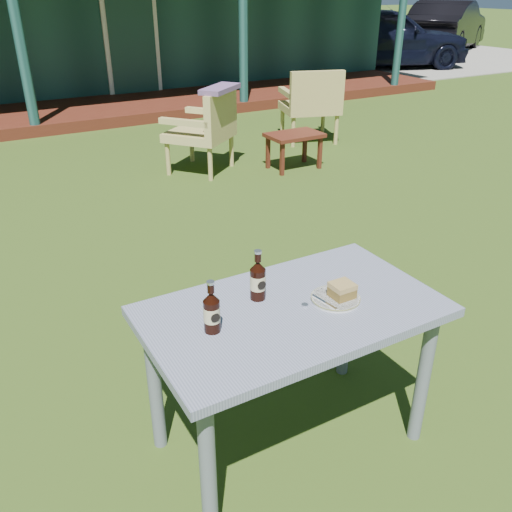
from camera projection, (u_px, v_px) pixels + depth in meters
ground at (163, 288)px, 3.75m from camera, size 80.00×80.00×0.00m
gravel_strip at (410, 59)px, 14.97m from camera, size 9.00×6.00×0.02m
car_near at (380, 37)px, 13.09m from camera, size 4.54×2.89×1.44m
car_far at (447, 26)px, 16.43m from camera, size 4.55×3.49×1.44m
cafe_table at (292, 328)px, 2.23m from camera, size 1.20×0.70×0.72m
plate at (335, 298)px, 2.23m from camera, size 0.20×0.20×0.01m
cake_slice at (342, 290)px, 2.21m from camera, size 0.09×0.09×0.06m
fork at (324, 302)px, 2.19m from camera, size 0.03×0.14×0.00m
cola_bottle_near at (258, 280)px, 2.20m from camera, size 0.07×0.07×0.22m
cola_bottle_far at (212, 312)px, 2.00m from camera, size 0.06×0.07×0.21m
bottle_cap at (305, 305)px, 2.19m from camera, size 0.03×0.03×0.01m
armchair_left at (206, 127)px, 5.85m from camera, size 0.89×0.89×0.88m
armchair_right at (312, 102)px, 6.95m from camera, size 0.85×0.82×0.93m
floral_throw at (220, 89)px, 5.61m from camera, size 0.59×0.53×0.05m
side_table at (294, 139)px, 6.01m from camera, size 0.60×0.40×0.40m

